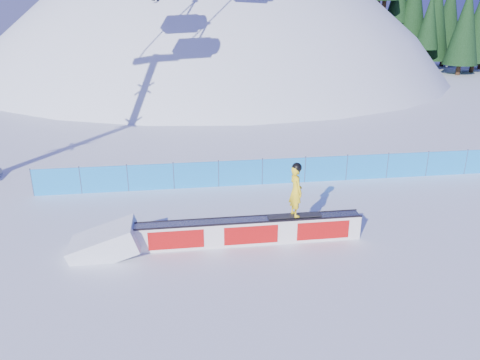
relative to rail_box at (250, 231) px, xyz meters
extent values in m
plane|color=white|center=(2.46, 1.01, -0.46)|extent=(160.00, 160.00, 0.00)
sphere|color=silver|center=(2.46, 43.01, -18.46)|extent=(64.00, 64.00, 64.00)
cylinder|color=#301E13|center=(23.51, 43.70, 6.23)|extent=(0.50, 0.50, 1.40)
cylinder|color=#301E13|center=(24.68, 38.65, 4.75)|extent=(0.50, 0.50, 1.40)
cylinder|color=#301E13|center=(26.98, 37.26, 1.88)|extent=(0.50, 0.50, 1.40)
cone|color=black|center=(26.98, 37.26, 6.07)|extent=(3.16, 3.16, 7.18)
cylinder|color=#301E13|center=(27.84, 44.19, 1.59)|extent=(0.50, 0.50, 1.40)
cone|color=black|center=(27.84, 44.19, 6.77)|extent=(4.03, 4.03, 9.15)
cylinder|color=#301E13|center=(30.41, 43.40, 0.14)|extent=(0.50, 0.50, 1.40)
cone|color=black|center=(30.41, 43.40, 5.71)|extent=(4.38, 4.38, 9.95)
cylinder|color=#301E13|center=(30.30, 38.86, 0.14)|extent=(0.50, 0.50, 1.40)
cone|color=black|center=(30.30, 38.86, 4.99)|extent=(3.74, 3.74, 8.49)
cube|color=#1A8BE5|center=(2.46, 5.51, 0.14)|extent=(22.00, 0.03, 1.20)
cylinder|color=#3C476D|center=(-8.54, 5.51, 0.19)|extent=(0.05, 0.05, 1.30)
cylinder|color=#3C476D|center=(-6.54, 5.51, 0.19)|extent=(0.05, 0.05, 1.30)
cylinder|color=#3C476D|center=(-4.54, 5.51, 0.19)|extent=(0.05, 0.05, 1.30)
cylinder|color=#3C476D|center=(-2.54, 5.51, 0.19)|extent=(0.05, 0.05, 1.30)
cylinder|color=#3C476D|center=(-0.54, 5.51, 0.19)|extent=(0.05, 0.05, 1.30)
cylinder|color=#3C476D|center=(1.46, 5.51, 0.19)|extent=(0.05, 0.05, 1.30)
cylinder|color=#3C476D|center=(3.46, 5.51, 0.19)|extent=(0.05, 0.05, 1.30)
cylinder|color=#3C476D|center=(5.46, 5.51, 0.19)|extent=(0.05, 0.05, 1.30)
cylinder|color=#3C476D|center=(7.46, 5.51, 0.19)|extent=(0.05, 0.05, 1.30)
cylinder|color=#3C476D|center=(9.46, 5.51, 0.19)|extent=(0.05, 0.05, 1.30)
cylinder|color=#3C476D|center=(11.46, 5.51, 0.19)|extent=(0.05, 0.05, 1.30)
cube|color=white|center=(0.00, 0.00, -0.02)|extent=(7.75, 0.50, 0.87)
cube|color=gray|center=(0.00, 0.00, 0.43)|extent=(7.67, 0.52, 0.04)
cube|color=black|center=(0.00, -0.26, 0.44)|extent=(7.75, 0.04, 0.06)
cube|color=black|center=(0.00, 0.26, 0.44)|extent=(7.75, 0.04, 0.06)
cube|color=red|center=(0.00, -0.25, -0.02)|extent=(7.36, 0.03, 0.65)
cube|color=red|center=(0.00, 0.25, -0.02)|extent=(7.36, 0.03, 0.65)
cube|color=black|center=(1.55, 0.00, 0.49)|extent=(1.85, 0.34, 0.04)
imported|color=yellow|center=(1.55, 0.00, 1.40)|extent=(0.55, 0.72, 1.79)
sphere|color=black|center=(1.55, 0.00, 2.23)|extent=(0.33, 0.33, 0.33)
camera|label=1|loc=(-2.35, -14.18, 7.27)|focal=35.00mm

